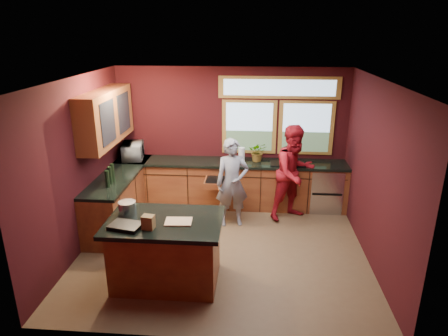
# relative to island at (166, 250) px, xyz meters

# --- Properties ---
(floor) EXTENTS (4.50, 4.50, 0.00)m
(floor) POSITION_rel_island_xyz_m (0.71, 0.91, -0.48)
(floor) COLOR brown
(floor) RESTS_ON ground
(room_shell) EXTENTS (4.52, 4.02, 2.71)m
(room_shell) POSITION_rel_island_xyz_m (0.11, 1.24, 1.32)
(room_shell) COLOR black
(room_shell) RESTS_ON ground
(back_counter) EXTENTS (4.50, 0.64, 0.93)m
(back_counter) POSITION_rel_island_xyz_m (0.91, 2.61, -0.01)
(back_counter) COLOR #572314
(back_counter) RESTS_ON floor
(left_counter) EXTENTS (0.64, 2.30, 0.93)m
(left_counter) POSITION_rel_island_xyz_m (-1.24, 1.76, -0.01)
(left_counter) COLOR #572314
(left_counter) RESTS_ON floor
(island) EXTENTS (1.55, 1.05, 0.95)m
(island) POSITION_rel_island_xyz_m (0.00, 0.00, 0.00)
(island) COLOR #572314
(island) RESTS_ON floor
(person_grey) EXTENTS (0.65, 0.49, 1.60)m
(person_grey) POSITION_rel_island_xyz_m (0.80, 1.80, 0.32)
(person_grey) COLOR slate
(person_grey) RESTS_ON floor
(person_red) EXTENTS (1.09, 1.04, 1.78)m
(person_red) POSITION_rel_island_xyz_m (1.91, 2.16, 0.41)
(person_red) COLOR maroon
(person_red) RESTS_ON floor
(microwave) EXTENTS (0.49, 0.64, 0.32)m
(microwave) POSITION_rel_island_xyz_m (-1.21, 2.61, 0.61)
(microwave) COLOR #999999
(microwave) RESTS_ON left_counter
(potted_plant) EXTENTS (0.34, 0.30, 0.38)m
(potted_plant) POSITION_rel_island_xyz_m (1.24, 2.66, 0.64)
(potted_plant) COLOR #999999
(potted_plant) RESTS_ON back_counter
(paper_towel) EXTENTS (0.12, 0.12, 0.28)m
(paper_towel) POSITION_rel_island_xyz_m (0.93, 2.61, 0.59)
(paper_towel) COLOR silver
(paper_towel) RESTS_ON back_counter
(cutting_board) EXTENTS (0.37, 0.27, 0.02)m
(cutting_board) POSITION_rel_island_xyz_m (0.20, -0.05, 0.48)
(cutting_board) COLOR tan
(cutting_board) RESTS_ON island
(stock_pot) EXTENTS (0.24, 0.24, 0.18)m
(stock_pot) POSITION_rel_island_xyz_m (-0.55, 0.15, 0.56)
(stock_pot) COLOR silver
(stock_pot) RESTS_ON island
(paper_bag) EXTENTS (0.17, 0.14, 0.18)m
(paper_bag) POSITION_rel_island_xyz_m (-0.15, -0.25, 0.56)
(paper_bag) COLOR brown
(paper_bag) RESTS_ON island
(black_tray) EXTENTS (0.45, 0.36, 0.05)m
(black_tray) POSITION_rel_island_xyz_m (-0.45, -0.25, 0.49)
(black_tray) COLOR black
(black_tray) RESTS_ON island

